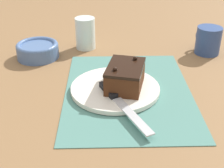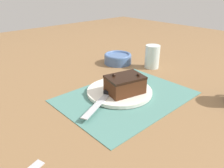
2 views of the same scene
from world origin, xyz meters
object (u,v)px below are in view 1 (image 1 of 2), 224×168
object	(u,v)px
cake_plate	(115,89)
small_bowl	(38,50)
drinking_glass	(85,33)
chocolate_cake	(125,75)
serving_knife	(115,98)
coffee_mug	(208,40)

from	to	relation	value
cake_plate	small_bowl	bearing A→B (deg)	46.58
drinking_glass	small_bowl	bearing A→B (deg)	116.89
small_bowl	chocolate_cake	bearing A→B (deg)	-129.48
serving_knife	small_bowl	xyz separation A→B (m)	(0.30, 0.25, 0.01)
chocolate_cake	serving_knife	distance (m)	0.08
drinking_glass	coffee_mug	distance (m)	0.42
chocolate_cake	small_bowl	size ratio (longest dim) A/B	1.06
serving_knife	coffee_mug	distance (m)	0.46
coffee_mug	small_bowl	bearing A→B (deg)	92.34
cake_plate	drinking_glass	distance (m)	0.33
cake_plate	chocolate_cake	xyz separation A→B (m)	(0.01, -0.03, 0.04)
serving_knife	small_bowl	world-z (taller)	small_bowl
cake_plate	serving_knife	distance (m)	0.06
serving_knife	coffee_mug	size ratio (longest dim) A/B	2.42
cake_plate	serving_knife	world-z (taller)	serving_knife
drinking_glass	coffee_mug	xyz separation A→B (m)	(-0.06, -0.42, -0.01)
cake_plate	coffee_mug	size ratio (longest dim) A/B	2.58
chocolate_cake	coffee_mug	distance (m)	0.39
cake_plate	coffee_mug	bearing A→B (deg)	-51.31
cake_plate	small_bowl	world-z (taller)	small_bowl
drinking_glass	small_bowl	size ratio (longest dim) A/B	0.80
cake_plate	coffee_mug	world-z (taller)	coffee_mug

